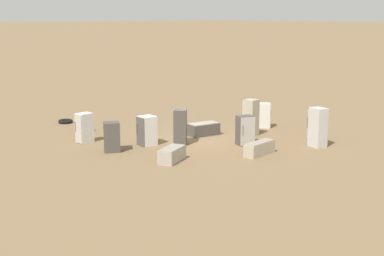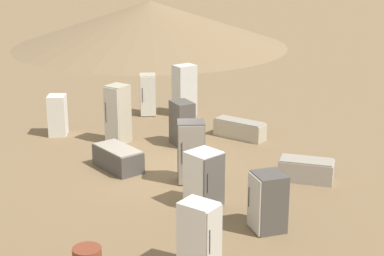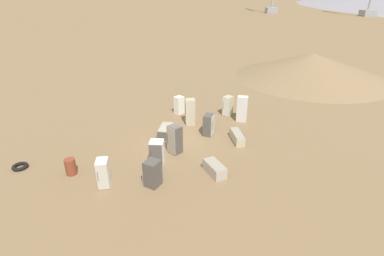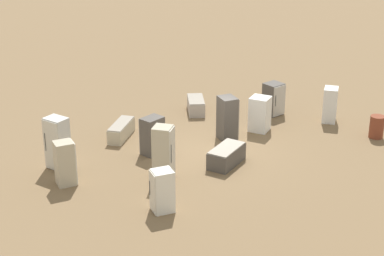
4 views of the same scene
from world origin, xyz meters
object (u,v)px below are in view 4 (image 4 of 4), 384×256
object	(u,v)px
discarded_fridge_2	(196,105)
discarded_fridge_9	(65,163)
discarded_fridge_8	(121,130)
discarded_fridge_1	(162,191)
discarded_fridge_10	(260,114)
discarded_fridge_11	(57,143)
discarded_fridge_4	(226,156)
rusty_barrel	(377,127)
discarded_fridge_5	(228,118)
discarded_fridge_7	(273,99)
discarded_fridge_3	(330,105)
discarded_fridge_6	(152,136)
discarded_fridge_0	(164,153)

from	to	relation	value
discarded_fridge_2	discarded_fridge_9	bearing A→B (deg)	-127.15
discarded_fridge_8	discarded_fridge_1	bearing A→B (deg)	-58.31
discarded_fridge_10	discarded_fridge_11	world-z (taller)	discarded_fridge_11
discarded_fridge_4	rusty_barrel	xyz separation A→B (m)	(4.35, -4.99, 0.12)
discarded_fridge_1	discarded_fridge_10	xyz separation A→B (m)	(7.50, -1.36, 0.02)
discarded_fridge_5	discarded_fridge_7	xyz separation A→B (m)	(3.29, -1.14, -0.17)
discarded_fridge_2	discarded_fridge_3	xyz separation A→B (m)	(0.79, -5.72, 0.44)
discarded_fridge_1	discarded_fridge_11	xyz separation A→B (m)	(1.70, 4.67, 0.26)
discarded_fridge_6	discarded_fridge_2	bearing A→B (deg)	20.81
discarded_fridge_4	discarded_fridge_3	bearing A→B (deg)	73.19
discarded_fridge_3	discarded_fridge_8	bearing A→B (deg)	-153.60
discarded_fridge_11	discarded_fridge_10	bearing A→B (deg)	-120.61
discarded_fridge_2	discarded_fridge_10	distance (m)	3.38
discarded_fridge_5	discarded_fridge_8	bearing A→B (deg)	-115.13
discarded_fridge_1	discarded_fridge_7	size ratio (longest dim) A/B	1.00
discarded_fridge_10	discarded_fridge_4	bearing A→B (deg)	-89.05
discarded_fridge_2	discarded_fridge_11	xyz separation A→B (m)	(-6.95, 2.88, 0.65)
discarded_fridge_11	discarded_fridge_6	bearing A→B (deg)	-125.01
discarded_fridge_1	rusty_barrel	distance (m)	10.20
discarded_fridge_3	discarded_fridge_6	xyz separation A→B (m)	(-5.50, 5.88, -0.02)
discarded_fridge_6	rusty_barrel	bearing A→B (deg)	-38.49
discarded_fridge_1	discarded_fridge_9	bearing A→B (deg)	39.33
discarded_fridge_0	discarded_fridge_5	world-z (taller)	discarded_fridge_0
discarded_fridge_2	discarded_fridge_11	distance (m)	7.55
discarded_fridge_8	discarded_fridge_11	bearing A→B (deg)	-111.36
discarded_fridge_6	discarded_fridge_7	bearing A→B (deg)	-8.93
discarded_fridge_8	discarded_fridge_9	size ratio (longest dim) A/B	1.16
discarded_fridge_6	discarded_fridge_11	distance (m)	3.53
discarded_fridge_2	rusty_barrel	bearing A→B (deg)	-25.91
discarded_fridge_2	discarded_fridge_6	distance (m)	4.73
discarded_fridge_1	discarded_fridge_3	bearing A→B (deg)	-63.55
discarded_fridge_4	rusty_barrel	world-z (taller)	rusty_barrel
discarded_fridge_0	rusty_barrel	xyz separation A→B (m)	(6.14, -6.73, -0.51)
discarded_fridge_2	discarded_fridge_7	world-z (taller)	discarded_fridge_7
discarded_fridge_6	discarded_fridge_8	bearing A→B (deg)	82.47
discarded_fridge_8	rusty_barrel	distance (m)	10.22
discarded_fridge_2	discarded_fridge_9	xyz separation A→B (m)	(-8.00, 1.99, 0.47)
discarded_fridge_4	discarded_fridge_2	bearing A→B (deg)	131.80
discarded_fridge_9	discarded_fridge_10	bearing A→B (deg)	98.66
discarded_fridge_1	discarded_fridge_7	bearing A→B (deg)	-49.82
discarded_fridge_1	discarded_fridge_11	bearing A→B (deg)	29.06
discarded_fridge_2	discarded_fridge_8	world-z (taller)	discarded_fridge_2
discarded_fridge_4	discarded_fridge_6	distance (m)	2.94
discarded_fridge_2	discarded_fridge_11	size ratio (longest dim) A/B	0.87
discarded_fridge_2	discarded_fridge_8	xyz separation A→B (m)	(-3.67, 1.92, -0.01)
discarded_fridge_1	discarded_fridge_3	xyz separation A→B (m)	(9.44, -3.93, 0.05)
discarded_fridge_0	discarded_fridge_5	distance (m)	4.23
discarded_fridge_2	discarded_fridge_11	bearing A→B (deg)	-135.70
discarded_fridge_5	discarded_fridge_8	size ratio (longest dim) A/B	0.97
discarded_fridge_2	rusty_barrel	world-z (taller)	rusty_barrel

